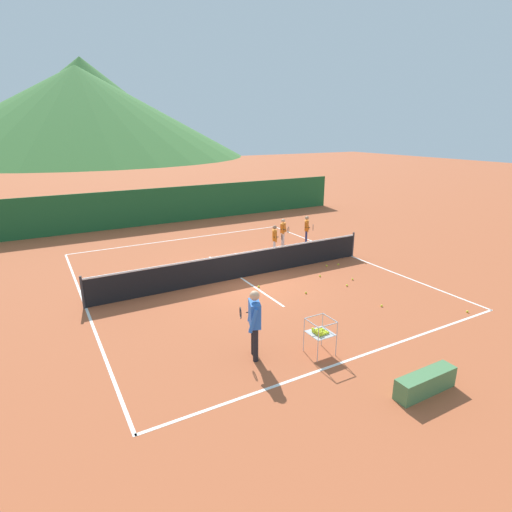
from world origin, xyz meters
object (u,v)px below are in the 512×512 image
at_px(tennis_ball_0, 306,293).
at_px(tennis_ball_3, 338,264).
at_px(instructor, 254,318).
at_px(tennis_ball_2, 327,266).
at_px(ball_cart, 320,332).
at_px(tennis_ball_9, 353,279).
at_px(tennis_ball_8, 255,292).
at_px(tennis_ball_4, 259,287).
at_px(student_2, 307,227).
at_px(tennis_ball_5, 320,276).
at_px(student_1, 283,230).
at_px(tennis_ball_6, 382,306).
at_px(tennis_net, 241,265).
at_px(student_0, 275,237).
at_px(tennis_ball_7, 467,312).
at_px(tennis_ball_1, 347,285).
at_px(courtside_bench, 425,383).

relative_size(tennis_ball_0, tennis_ball_3, 1.00).
distance_m(instructor, tennis_ball_2, 7.34).
xyz_separation_m(ball_cart, tennis_ball_9, (4.18, 3.41, -0.55)).
xyz_separation_m(tennis_ball_8, tennis_ball_9, (3.71, -0.66, 0.00)).
bearing_deg(ball_cart, tennis_ball_4, 79.26).
bearing_deg(student_2, tennis_ball_5, -119.55).
bearing_deg(tennis_ball_8, tennis_ball_2, 14.35).
bearing_deg(tennis_ball_4, student_1, 48.04).
distance_m(tennis_ball_5, tennis_ball_6, 3.04).
xyz_separation_m(tennis_net, student_0, (2.62, 1.85, 0.28)).
height_order(ball_cart, tennis_ball_7, ball_cart).
distance_m(student_1, ball_cart, 9.58).
bearing_deg(tennis_ball_8, tennis_ball_9, -10.10).
relative_size(tennis_ball_7, tennis_ball_9, 1.00).
bearing_deg(tennis_ball_9, tennis_net, 147.41).
bearing_deg(tennis_ball_2, tennis_net, 171.18).
xyz_separation_m(tennis_net, tennis_ball_9, (3.44, -2.20, -0.47)).
bearing_deg(ball_cart, instructor, 156.53).
bearing_deg(tennis_ball_1, courtside_bench, -116.07).
height_order(tennis_ball_3, courtside_bench, courtside_bench).
height_order(student_2, tennis_ball_8, student_2).
xyz_separation_m(student_1, tennis_ball_7, (0.86, -8.82, -0.73)).
distance_m(tennis_net, tennis_ball_7, 7.52).
bearing_deg(tennis_ball_0, tennis_ball_2, 38.01).
bearing_deg(instructor, tennis_ball_7, -8.25).
height_order(instructor, ball_cart, instructor).
relative_size(ball_cart, tennis_ball_1, 13.22).
distance_m(student_0, courtside_bench, 10.07).
relative_size(instructor, tennis_ball_9, 25.38).
bearing_deg(tennis_ball_5, instructor, -143.05).
relative_size(tennis_ball_1, tennis_ball_4, 1.00).
height_order(tennis_ball_5, tennis_ball_7, same).
relative_size(student_0, tennis_ball_3, 19.13).
xyz_separation_m(ball_cart, tennis_ball_5, (3.35, 4.26, -0.55)).
relative_size(ball_cart, tennis_ball_3, 13.22).
bearing_deg(tennis_ball_4, courtside_bench, -88.93).
height_order(tennis_ball_2, tennis_ball_9, same).
xyz_separation_m(tennis_ball_0, tennis_ball_5, (1.41, 1.05, 0.00)).
xyz_separation_m(tennis_net, tennis_ball_1, (2.86, -2.56, -0.47)).
xyz_separation_m(student_1, tennis_ball_6, (-1.07, -7.26, -0.73)).
relative_size(tennis_ball_4, tennis_ball_5, 1.00).
height_order(tennis_ball_1, tennis_ball_4, same).
distance_m(instructor, student_0, 8.36).
relative_size(student_1, tennis_ball_1, 18.63).
bearing_deg(tennis_ball_8, student_1, 47.84).
relative_size(tennis_ball_4, tennis_ball_8, 1.00).
bearing_deg(instructor, tennis_ball_1, 25.54).
xyz_separation_m(tennis_net, ball_cart, (-0.74, -5.61, 0.09)).
height_order(tennis_net, tennis_ball_4, tennis_net).
distance_m(student_1, tennis_ball_5, 4.42).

